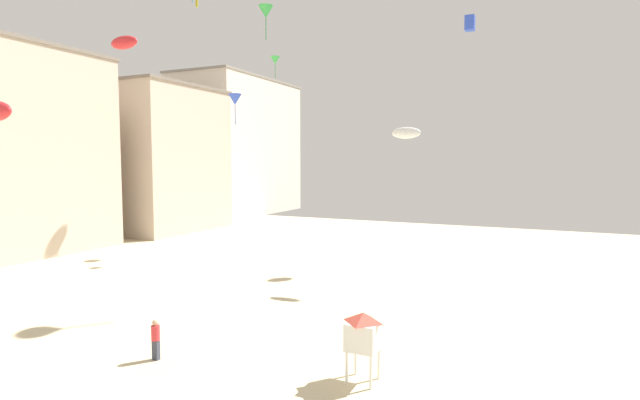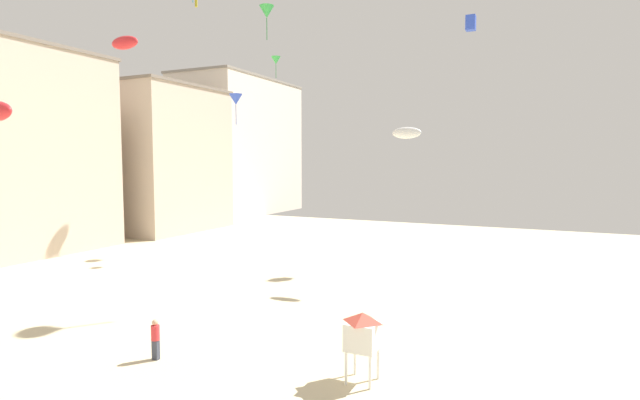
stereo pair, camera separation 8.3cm
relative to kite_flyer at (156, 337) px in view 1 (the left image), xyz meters
The scene contains 10 objects.
boardwalk_hotel_mid 41.72m from the kite_flyer, 134.89° to the left, with size 15.62×13.66×16.42m.
boardwalk_hotel_far 57.33m from the kite_flyer, 120.82° to the left, with size 10.95×21.11×20.23m.
kite_flyer is the anchor object (origin of this frame).
lifeguard_stand 8.41m from the kite_flyer, 11.26° to the left, with size 1.10×1.10×2.55m.
kite_blue_delta 27.70m from the kite_flyer, 116.97° to the left, with size 1.18×1.18×2.69m.
kite_red_parafoil_2 18.77m from the kite_flyer, 140.09° to the left, with size 2.06×0.57×0.80m.
kite_white_parafoil 19.34m from the kite_flyer, 70.28° to the left, with size 1.88×0.52×0.73m.
kite_blue_box 32.77m from the kite_flyer, 72.78° to the left, with size 0.73×0.73×1.15m.
kite_green_delta 36.28m from the kite_flyer, 112.13° to the left, with size 1.42×1.42×3.22m.
kite_green_delta_2 28.13m from the kite_flyer, 108.01° to the left, with size 0.79×0.79×1.81m.
Camera 1 is at (14.24, -1.92, 7.94)m, focal length 27.50 mm.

